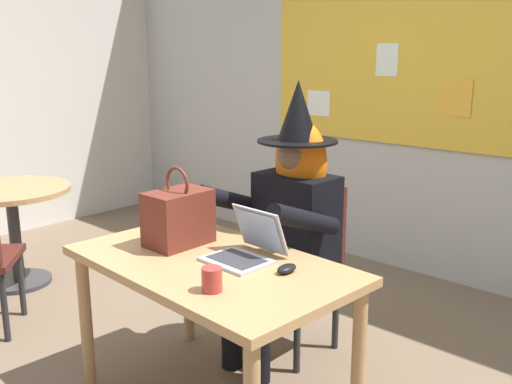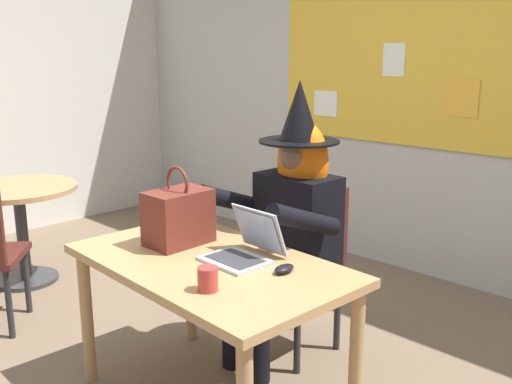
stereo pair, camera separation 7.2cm
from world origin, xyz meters
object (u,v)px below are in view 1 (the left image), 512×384
Objects in this scene: person_costumed at (289,210)px; computer_mouse at (287,269)px; handbag at (178,217)px; side_table_round at (13,213)px; desk_main at (211,280)px; chair_at_desk at (302,257)px; coffee_mug at (212,279)px; laptop at (246,248)px.

computer_mouse is at bearing 41.09° from person_costumed.
side_table_round is (-1.80, 0.02, -0.33)m from handbag.
computer_mouse is at bearing 1.19° from side_table_round.
person_costumed reaches higher than computer_mouse.
person_costumed is at bearing 15.13° from side_table_round.
chair_at_desk reaches higher than desk_main.
chair_at_desk is at bearing -178.90° from person_costumed.
person_costumed is at bearing -1.17° from chair_at_desk.
person_costumed is at bearing 95.71° from desk_main.
chair_at_desk is 1.04m from coffee_mug.
coffee_mug is at bearing 17.75° from chair_at_desk.
laptop reaches higher than computer_mouse.
handbag reaches higher than desk_main.
handbag reaches higher than computer_mouse.
chair_at_desk reaches higher than side_table_round.
laptop is at bearing 50.07° from desk_main.
coffee_mug is (0.31, -0.84, -0.05)m from person_costumed.
computer_mouse is at bearing 75.32° from coffee_mug.
coffee_mug is (0.15, -0.34, -0.00)m from laptop.
handbag is at bearing 152.09° from coffee_mug.
person_costumed is 0.52m from laptop.
computer_mouse is 0.13× the size of side_table_round.
chair_at_desk is 1.15× the size of side_table_round.
side_table_round is at bearing 172.86° from coffee_mug.
computer_mouse is at bearing 6.15° from handbag.
desk_main is 0.37m from computer_mouse.
side_table_round is at bearing -176.34° from laptop.
coffee_mug is at bearing 22.57° from person_costumed.
computer_mouse is (0.24, -0.00, -0.03)m from laptop.
side_table_round is at bearing -71.59° from chair_at_desk.
desk_main is 12.71× the size of computer_mouse.
coffee_mug reaches higher than computer_mouse.
side_table_round is (-2.32, 0.29, -0.24)m from coffee_mug.
laptop reaches higher than coffee_mug.
coffee_mug is at bearing -106.58° from computer_mouse.
desk_main is 1.44× the size of chair_at_desk.
computer_mouse reaches higher than desk_main.
coffee_mug reaches higher than desk_main.
handbag is at bearing -18.37° from person_costumed.
desk_main is at bearing -127.64° from laptop.
laptop is 0.37m from coffee_mug.
person_costumed reaches higher than desk_main.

